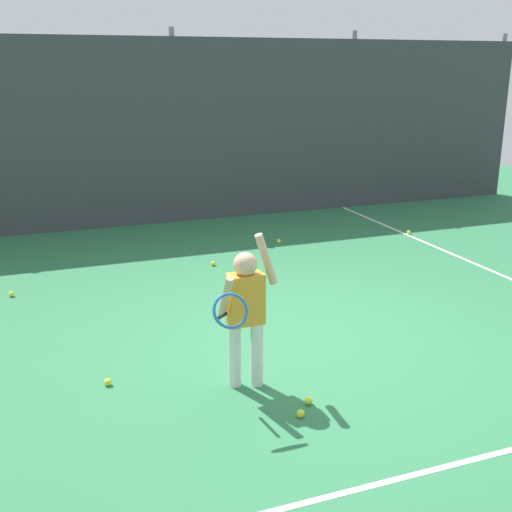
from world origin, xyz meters
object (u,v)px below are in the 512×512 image
object	(u,v)px
tennis_player	(245,308)
tennis_ball_4	(108,382)
tennis_ball_1	(409,232)
tennis_ball_7	(213,263)
tennis_ball_5	(309,401)
tennis_ball_2	(279,241)
tennis_ball_3	(11,294)
tennis_ball_0	(301,413)

from	to	relation	value
tennis_player	tennis_ball_4	distance (m)	1.38
tennis_ball_1	tennis_ball_7	size ratio (longest dim) A/B	1.00
tennis_ball_5	tennis_ball_7	distance (m)	3.88
tennis_ball_2	tennis_ball_7	xyz separation A→B (m)	(-1.29, -0.75, 0.00)
tennis_ball_3	tennis_ball_7	world-z (taller)	same
tennis_ball_1	tennis_ball_5	bearing A→B (deg)	-131.55
tennis_ball_1	tennis_ball_2	world-z (taller)	same
tennis_ball_2	tennis_ball_4	bearing A→B (deg)	-130.34
tennis_player	tennis_ball_1	size ratio (longest dim) A/B	20.46
tennis_player	tennis_ball_2	bearing A→B (deg)	63.15
tennis_player	tennis_ball_5	xyz separation A→B (m)	(0.38, -0.48, -0.69)
tennis_ball_0	tennis_ball_4	world-z (taller)	same
tennis_ball_0	tennis_ball_5	distance (m)	0.21
tennis_ball_0	tennis_ball_2	xyz separation A→B (m)	(1.79, 4.77, 0.00)
tennis_ball_2	tennis_ball_4	world-z (taller)	same
tennis_ball_3	tennis_ball_7	size ratio (longest dim) A/B	1.00
tennis_ball_1	tennis_ball_2	size ratio (longest dim) A/B	1.00
tennis_ball_1	tennis_player	bearing A→B (deg)	-137.56
tennis_player	tennis_ball_1	bearing A→B (deg)	41.73
tennis_ball_4	tennis_ball_7	size ratio (longest dim) A/B	1.00
tennis_ball_3	tennis_ball_0	bearing A→B (deg)	-60.05
tennis_ball_0	tennis_ball_1	distance (m)	6.04
tennis_player	tennis_ball_0	xyz separation A→B (m)	(0.24, -0.63, -0.69)
tennis_ball_4	tennis_ball_7	xyz separation A→B (m)	(1.85, 2.96, 0.00)
tennis_player	tennis_ball_5	bearing A→B (deg)	-52.02
tennis_ball_3	tennis_ball_5	size ratio (longest dim) A/B	1.00
tennis_player	tennis_ball_2	world-z (taller)	tennis_player
tennis_ball_3	tennis_ball_4	distance (m)	2.75
tennis_ball_0	tennis_ball_4	bearing A→B (deg)	141.92
tennis_ball_7	tennis_ball_0	bearing A→B (deg)	-97.06
tennis_player	tennis_ball_4	size ratio (longest dim) A/B	20.46
tennis_ball_2	tennis_ball_1	bearing A→B (deg)	-6.51
tennis_player	tennis_ball_5	distance (m)	0.92
tennis_ball_5	tennis_ball_2	bearing A→B (deg)	70.34
tennis_ball_0	tennis_ball_3	size ratio (longest dim) A/B	1.00
tennis_ball_3	tennis_ball_5	bearing A→B (deg)	-57.30
tennis_ball_1	tennis_ball_2	distance (m)	2.23
tennis_player	tennis_ball_4	bearing A→B (deg)	158.29
tennis_ball_0	tennis_player	bearing A→B (deg)	110.65
tennis_ball_2	tennis_ball_7	size ratio (longest dim) A/B	1.00
tennis_ball_1	tennis_ball_3	distance (m)	6.19
tennis_ball_2	tennis_ball_7	bearing A→B (deg)	-149.94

